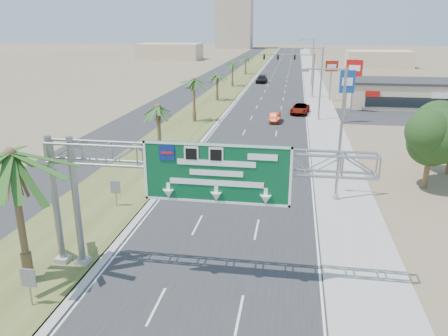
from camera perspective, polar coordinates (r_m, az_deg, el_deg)
name	(u,v)px	position (r m, az deg, el deg)	size (l,w,h in m)	color
road	(280,75)	(120.74, 7.39, 11.94)	(12.00, 300.00, 0.02)	#28282B
sidewalk_right	(313,76)	(120.75, 11.51, 11.75)	(4.00, 300.00, 0.10)	#9E9B93
median_grass	(244,74)	(121.48, 2.57, 12.13)	(7.00, 300.00, 0.12)	#485224
opposing_road	(218,74)	(122.49, -0.76, 12.17)	(8.00, 300.00, 0.02)	#28282B
sign_gantry	(187,168)	(21.64, -4.89, -0.02)	(16.75, 1.24, 7.50)	gray
palm_near	(10,155)	(23.09, -26.18, 1.57)	(5.70, 5.70, 8.35)	brown
palm_row_b	(158,107)	(44.82, -8.61, 7.82)	(3.99, 3.99, 5.95)	brown
palm_row_c	(194,81)	(59.98, -3.99, 11.30)	(3.99, 3.99, 6.75)	brown
palm_row_d	(217,76)	(77.64, -0.92, 11.97)	(3.99, 3.99, 5.45)	brown
palm_row_e	(232,63)	(96.26, 1.12, 13.57)	(3.99, 3.99, 6.15)	brown
palm_row_f	(246,57)	(121.03, 2.84, 14.31)	(3.99, 3.99, 5.75)	brown
streetlight_near	(337,141)	(33.17, 14.59, 3.45)	(3.27, 0.44, 10.00)	gray
streetlight_mid	(319,87)	(62.61, 12.31, 10.33)	(3.27, 0.44, 10.00)	gray
streetlight_far	(312,65)	(98.39, 11.37, 13.10)	(3.27, 0.44, 10.00)	gray
signal_mast	(302,71)	(82.36, 10.18, 12.36)	(10.28, 0.71, 8.00)	gray
store_building	(405,94)	(78.83, 22.56, 8.93)	(18.00, 10.00, 4.00)	#CAB588
oak_near	(432,134)	(38.53, 25.56, 4.00)	(4.50, 4.50, 6.80)	brown
median_signback_a	(29,281)	(22.90, -24.16, -13.27)	(0.75, 0.08, 2.08)	gray
median_signback_b	(115,189)	(32.70, -13.99, -2.68)	(0.75, 0.08, 2.08)	gray
tower_distant	(234,16)	(262.52, 1.38, 19.18)	(20.00, 16.00, 35.00)	tan
building_distant_left	(170,52)	(177.20, -7.12, 14.86)	(24.00, 14.00, 6.00)	#CAB588
building_distant_right	(378,59)	(152.58, 19.51, 13.29)	(20.00, 12.00, 5.00)	#CAB588
car_left_lane	(219,153)	(43.41, -0.71, 1.99)	(1.65, 4.11, 1.40)	black
car_mid_lane	(275,117)	(61.08, 6.68, 6.59)	(1.41, 4.05, 1.33)	maroon
car_right_lane	(300,109)	(67.44, 9.89, 7.61)	(2.48, 5.37, 1.49)	gray
car_far	(262,79)	(103.71, 4.94, 11.47)	(2.31, 5.69, 1.65)	black
pole_sign_red_near	(354,71)	(69.77, 16.63, 12.08)	(2.37, 1.07, 8.09)	gray
pole_sign_blue	(347,84)	(61.62, 15.78, 10.56)	(2.02, 0.58, 7.31)	gray
pole_sign_red_far	(332,69)	(79.63, 13.87, 12.46)	(2.22, 0.71, 7.15)	gray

